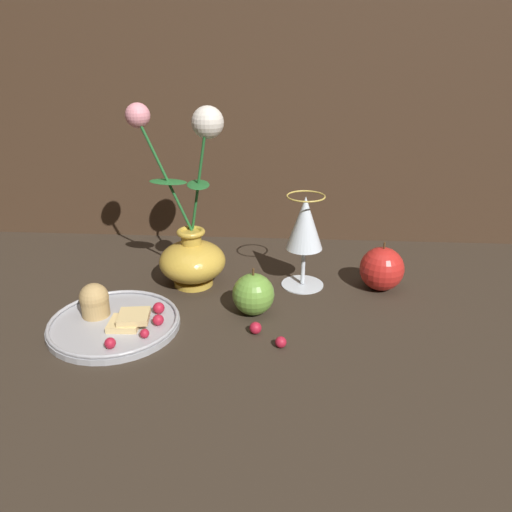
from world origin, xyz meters
TOP-DOWN VIEW (x-y plane):
  - ground_plane at (0.00, 0.00)m, footprint 2.40×2.40m
  - vase at (-0.12, 0.08)m, footprint 0.17×0.12m
  - plate_with_pastries at (-0.22, -0.08)m, footprint 0.21×0.21m
  - wine_glass at (0.09, 0.09)m, footprint 0.08×0.08m
  - apple_beside_vase at (-0.00, -0.02)m, footprint 0.07×0.07m
  - apple_near_glass at (0.23, 0.08)m, footprint 0.08×0.08m
  - berry_near_plate at (0.05, -0.12)m, footprint 0.02×0.02m
  - berry_front_center at (0.01, -0.09)m, footprint 0.02×0.02m

SIDE VIEW (x-z plane):
  - ground_plane at x=0.00m, z-range 0.00..0.00m
  - berry_near_plate at x=0.05m, z-range 0.00..0.02m
  - berry_front_center at x=0.01m, z-range 0.00..0.02m
  - plate_with_pastries at x=-0.22m, z-range -0.02..0.05m
  - apple_beside_vase at x=0.00m, z-range -0.01..0.08m
  - apple_near_glass at x=0.23m, z-range -0.01..0.09m
  - vase at x=-0.12m, z-range -0.07..0.26m
  - wine_glass at x=0.09m, z-range 0.03..0.20m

